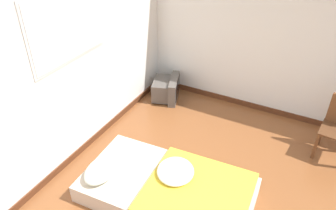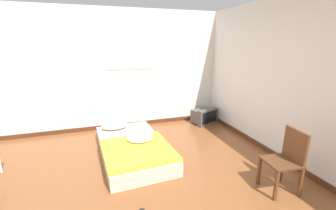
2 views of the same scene
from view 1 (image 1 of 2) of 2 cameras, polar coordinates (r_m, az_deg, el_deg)
wall_back at (r=3.80m, az=-21.34°, el=4.17°), size 7.43×0.08×2.60m
wall_right at (r=4.94m, az=25.76°, el=9.74°), size 0.08×7.56×2.60m
mattress_bed at (r=3.87m, az=-0.10°, el=-14.32°), size 1.16×1.99×0.37m
crt_tv at (r=5.54m, az=-0.20°, el=2.85°), size 0.64×0.56×0.39m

